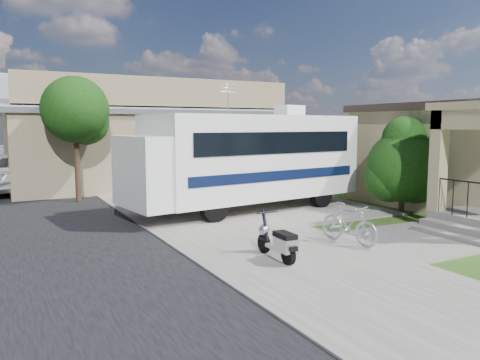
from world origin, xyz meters
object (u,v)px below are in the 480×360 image
shrub (403,164)px  motorhome (247,158)px  scooter (278,242)px  pickup_truck (3,173)px  garden_hose (433,227)px  bicycle (349,226)px

shrub → motorhome: bearing=149.3°
scooter → pickup_truck: bearing=110.6°
scooter → garden_hose: bearing=7.3°
shrub → garden_hose: bearing=-120.3°
pickup_truck → bicycle: bearing=108.0°
motorhome → bicycle: (-0.11, -5.15, -1.28)m
garden_hose → motorhome: bearing=120.2°
motorhome → pickup_truck: (-6.98, 8.62, -0.95)m
bicycle → scooter: bearing=177.7°
pickup_truck → garden_hose: (9.90, -13.63, -0.70)m
bicycle → garden_hose: size_ratio=3.47×
motorhome → scooter: (-2.26, -5.48, -1.33)m
bicycle → pickup_truck: size_ratio=0.27×
motorhome → shrub: 5.05m
shrub → bicycle: 5.26m
motorhome → shrub: bearing=-38.5°
shrub → bicycle: (-4.45, -2.57, -1.11)m
scooter → bicycle: (2.15, 0.33, 0.05)m
shrub → scooter: size_ratio=2.16×
bicycle → garden_hose: bearing=-8.5°
motorhome → bicycle: motorhome is taller
pickup_truck → shrub: bearing=126.8°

